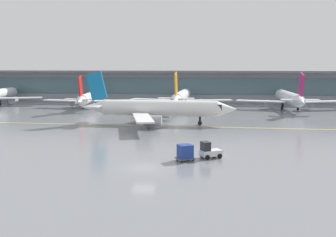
{
  "coord_description": "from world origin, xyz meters",
  "views": [
    {
      "loc": [
        7.04,
        -42.33,
        11.46
      ],
      "look_at": [
        0.82,
        18.83,
        3.0
      ],
      "focal_mm": 42.12,
      "sensor_mm": 36.0,
      "label": 1
    }
  ],
  "objects": [
    {
      "name": "taxiway_centreline_stripe",
      "position": [
        -2.1,
        30.25,
        0.0
      ],
      "size": [
        109.94,
        4.26,
        0.01
      ],
      "primitive_type": "cube",
      "rotation": [
        0.0,
        0.0,
        -0.04
      ],
      "color": "yellow",
      "rests_on": "ground_plane"
    },
    {
      "name": "gate_airplane_2",
      "position": [
        0.0,
        62.17,
        2.91
      ],
      "size": [
        27.25,
        29.31,
        9.71
      ],
      "rotation": [
        0.0,
        0.0,
        1.53
      ],
      "color": "white",
      "rests_on": "ground_plane"
    },
    {
      "name": "gate_airplane_1",
      "position": [
        -24.19,
        59.84,
        2.68
      ],
      "size": [
        24.97,
        26.95,
        8.92
      ],
      "rotation": [
        0.0,
        0.0,
        1.65
      ],
      "color": "white",
      "rests_on": "ground_plane"
    },
    {
      "name": "ground_plane",
      "position": [
        0.0,
        0.0,
        0.0
      ],
      "size": [
        400.0,
        400.0,
        0.0
      ],
      "primitive_type": "plane",
      "color": "slate"
    },
    {
      "name": "cargo_dolly_lead",
      "position": [
        4.42,
        3.83,
        1.05
      ],
      "size": [
        2.61,
        2.4,
        1.94
      ],
      "rotation": [
        0.0,
        0.0,
        0.49
      ],
      "color": "#595B60",
      "rests_on": "ground_plane"
    },
    {
      "name": "taxiing_regional_jet",
      "position": [
        -2.5,
        32.26,
        3.05
      ],
      "size": [
        30.63,
        28.51,
        10.16
      ],
      "rotation": [
        0.0,
        0.0,
        -0.04
      ],
      "color": "white",
      "rests_on": "ground_plane"
    },
    {
      "name": "baggage_tug",
      "position": [
        7.3,
        5.37,
        0.89
      ],
      "size": [
        2.95,
        2.52,
        2.1
      ],
      "rotation": [
        0.0,
        0.0,
        0.49
      ],
      "color": "silver",
      "rests_on": "ground_plane"
    },
    {
      "name": "terminal_concourse",
      "position": [
        0.0,
        81.23,
        4.92
      ],
      "size": [
        173.77,
        11.0,
        9.6
      ],
      "color": "#8C939E",
      "rests_on": "ground_plane"
    },
    {
      "name": "gate_airplane_3",
      "position": [
        27.84,
        61.1,
        2.91
      ],
      "size": [
        27.27,
        29.26,
        9.71
      ],
      "rotation": [
        0.0,
        0.0,
        1.59
      ],
      "color": "white",
      "rests_on": "ground_plane"
    }
  ]
}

